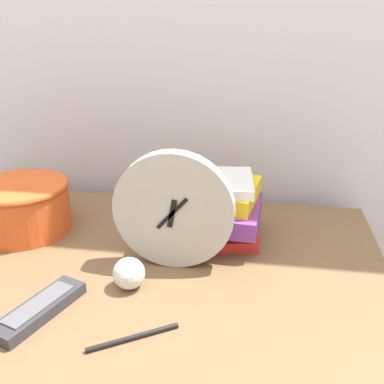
{
  "coord_description": "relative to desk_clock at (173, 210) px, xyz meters",
  "views": [
    {
      "loc": [
        0.25,
        -0.41,
        1.22
      ],
      "look_at": [
        0.12,
        0.41,
        0.87
      ],
      "focal_mm": 42.0,
      "sensor_mm": 36.0,
      "label": 1
    }
  ],
  "objects": [
    {
      "name": "basket",
      "position": [
        -0.36,
        0.09,
        -0.06
      ],
      "size": [
        0.21,
        0.21,
        0.11
      ],
      "color": "#E05623",
      "rests_on": "desk"
    },
    {
      "name": "pen",
      "position": [
        -0.02,
        -0.23,
        -0.11
      ],
      "size": [
        0.13,
        0.08,
        0.01
      ],
      "color": "black",
      "rests_on": "desk"
    },
    {
      "name": "tv_remote",
      "position": [
        -0.19,
        -0.19,
        -0.11
      ],
      "size": [
        0.11,
        0.18,
        0.02
      ],
      "color": "#333338",
      "rests_on": "desk"
    },
    {
      "name": "desk_clock",
      "position": [
        0.0,
        0.0,
        0.0
      ],
      "size": [
        0.23,
        0.03,
        0.23
      ],
      "color": "#B7B2A8",
      "rests_on": "desk"
    },
    {
      "name": "book_stack",
      "position": [
        0.05,
        0.13,
        -0.05
      ],
      "size": [
        0.23,
        0.21,
        0.14
      ],
      "color": "red",
      "rests_on": "desk"
    },
    {
      "name": "wall_back",
      "position": [
        -0.1,
        0.4,
        0.34
      ],
      "size": [
        6.0,
        0.04,
        2.4
      ],
      "color": "silver",
      "rests_on": "ground_plane"
    },
    {
      "name": "crumpled_paper_ball",
      "position": [
        -0.06,
        -0.09,
        -0.09
      ],
      "size": [
        0.06,
        0.06,
        0.06
      ],
      "color": "white",
      "rests_on": "desk"
    }
  ]
}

